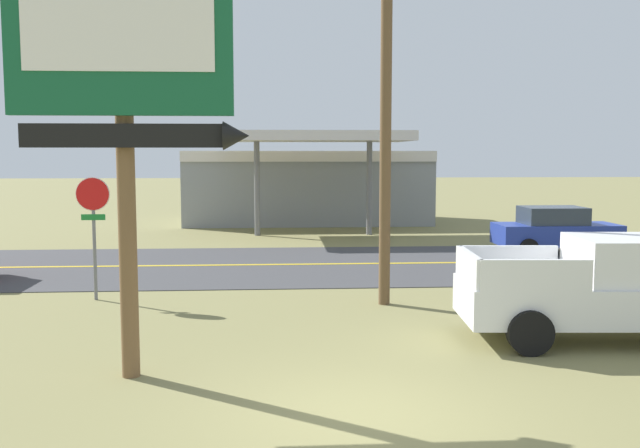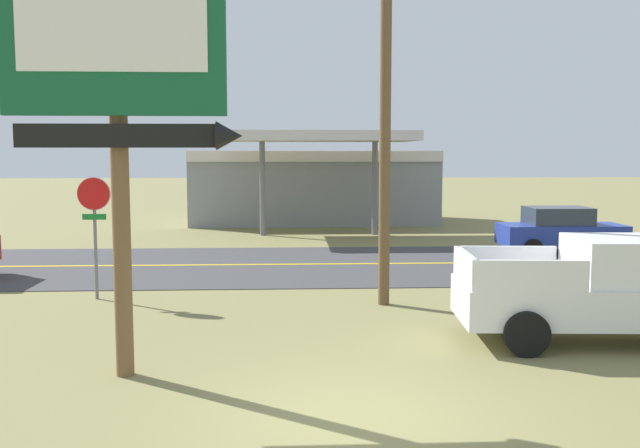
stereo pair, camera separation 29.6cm
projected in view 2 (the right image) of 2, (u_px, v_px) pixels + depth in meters
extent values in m
plane|color=olive|center=(349.00, 418.00, 9.46)|extent=(180.00, 180.00, 0.00)
cube|color=#3D3D3F|center=(312.00, 264.00, 22.37)|extent=(140.00, 8.00, 0.02)
cube|color=gold|center=(312.00, 264.00, 22.37)|extent=(126.00, 0.20, 0.01)
cylinder|color=brown|center=(120.00, 178.00, 10.99)|extent=(0.28, 0.28, 6.28)
cube|color=#145633|center=(114.00, 52.00, 10.62)|extent=(3.35, 0.16, 1.90)
cube|color=white|center=(112.00, 35.00, 10.51)|extent=(2.82, 0.03, 1.06)
cube|color=black|center=(116.00, 136.00, 10.74)|extent=(3.02, 0.12, 0.36)
cone|color=black|center=(229.00, 136.00, 10.83)|extent=(0.40, 0.44, 0.44)
cylinder|color=slate|center=(96.00, 254.00, 17.06)|extent=(0.08, 0.08, 2.20)
cylinder|color=red|center=(94.00, 194.00, 16.88)|extent=(0.76, 0.03, 0.76)
cylinder|color=white|center=(94.00, 194.00, 16.90)|extent=(0.80, 0.01, 0.80)
cube|color=#19722D|center=(94.00, 217.00, 16.94)|extent=(0.56, 0.03, 0.14)
cylinder|color=brown|center=(385.00, 107.00, 16.11)|extent=(0.26, 0.26, 9.11)
cube|color=gray|center=(313.00, 186.00, 36.26)|extent=(12.00, 6.00, 3.60)
cube|color=silver|center=(316.00, 156.00, 33.08)|extent=(12.00, 0.12, 0.50)
cube|color=silver|center=(319.00, 137.00, 30.06)|extent=(8.00, 5.00, 0.40)
cylinder|color=slate|center=(262.00, 186.00, 30.15)|extent=(0.24, 0.24, 4.20)
cylinder|color=slate|center=(375.00, 186.00, 30.39)|extent=(0.24, 0.24, 4.20)
cube|color=silver|center=(599.00, 302.00, 13.23)|extent=(5.32, 2.30, 0.72)
cube|color=silver|center=(625.00, 260.00, 13.14)|extent=(2.01, 1.92, 0.84)
cube|color=silver|center=(506.00, 260.00, 14.10)|extent=(1.95, 0.25, 0.56)
cube|color=silver|center=(532.00, 276.00, 12.27)|extent=(1.95, 0.25, 0.56)
cube|color=silver|center=(465.00, 267.00, 13.21)|extent=(0.24, 1.88, 0.56)
cylinder|color=black|center=(500.00, 309.00, 14.27)|extent=(0.82, 0.33, 0.80)
cylinder|color=black|center=(526.00, 334.00, 12.32)|extent=(0.82, 0.33, 0.80)
cube|color=#233893|center=(561.00, 235.00, 24.72)|extent=(4.20, 1.76, 0.72)
cube|color=#2D3842|center=(558.00, 216.00, 24.65)|extent=(2.10, 1.56, 0.60)
cylinder|color=black|center=(587.00, 241.00, 25.69)|extent=(0.64, 0.24, 0.64)
cylinder|color=black|center=(609.00, 248.00, 23.94)|extent=(0.64, 0.24, 0.64)
cylinder|color=black|center=(516.00, 242.00, 25.57)|extent=(0.64, 0.24, 0.64)
cylinder|color=black|center=(533.00, 248.00, 23.82)|extent=(0.64, 0.24, 0.64)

